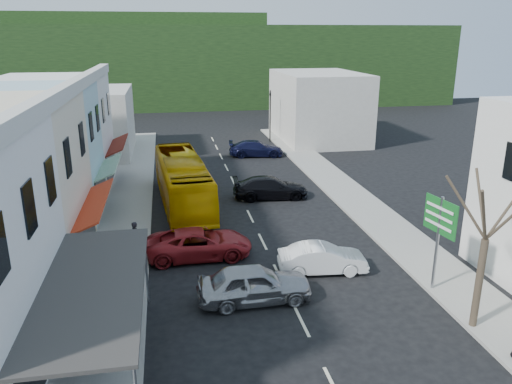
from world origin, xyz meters
The scene contains 17 objects.
ground centered at (0.00, 0.00, 0.00)m, with size 120.00×120.00×0.00m, color black.
sidewalk_left centered at (-7.50, 10.00, 0.07)m, with size 3.00×52.00×0.15m, color gray.
sidewalk_right centered at (7.50, 10.00, 0.07)m, with size 3.00×52.00×0.15m, color gray.
shopfront_row centered at (-12.49, 5.00, 4.00)m, with size 8.25×30.00×8.00m.
distant_block_left centered at (-12.00, 27.00, 3.00)m, with size 8.00×10.00×6.00m, color #B7B2A8.
distant_block_right centered at (11.00, 30.00, 3.50)m, with size 8.00×12.00×7.00m, color #B7B2A8.
hillside centered at (-1.45, 65.09, 6.73)m, with size 80.00×26.00×14.00m.
bus centered at (-3.96, 11.06, 1.55)m, with size 2.50×11.60×3.10m, color #DDA003.
car_silver centered at (-1.55, -2.14, 0.70)m, with size 1.80×4.40×1.40m, color #9F9EA2.
car_white centered at (2.08, -0.05, 0.70)m, with size 1.80×4.40×1.40m, color silver.
car_red centered at (-3.50, 2.66, 0.70)m, with size 1.90×4.60×1.40m, color maroon.
car_black_near centered at (1.97, 11.33, 0.70)m, with size 1.84×4.50×1.40m, color black.
car_navy_far centered at (3.20, 23.56, 0.70)m, with size 1.84×4.50×1.40m, color black.
pedestrian_left centered at (-6.64, 3.56, 1.00)m, with size 0.60×0.40×1.70m, color black.
direction_sign centered at (6.28, -2.65, 2.17)m, with size 0.54×1.96×4.34m, color #136021, non-canonical shape.
street_tree centered at (6.30, -5.65, 3.69)m, with size 2.65×2.65×7.37m, color #3A2F23, non-canonical shape.
traffic_signal centered at (5.80, 29.72, 2.64)m, with size 0.73×1.14×5.29m, color black, non-canonical shape.
Camera 1 is at (-4.82, -20.51, 10.77)m, focal length 35.00 mm.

